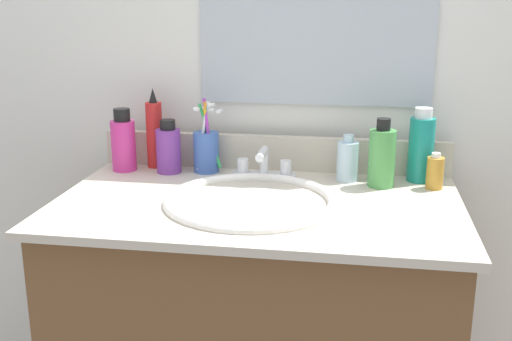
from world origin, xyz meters
TOP-DOWN VIEW (x-y plane):
  - countertop at (0.00, 0.00)m, footprint 0.91×0.55m
  - backsplash at (0.00, 0.26)m, footprint 0.91×0.02m
  - back_wall at (0.00, 0.33)m, footprint 2.01×0.04m
  - sink_basin at (-0.01, -0.02)m, footprint 0.39×0.39m
  - faucet at (-0.01, 0.17)m, footprint 0.16×0.10m
  - bottle_mouthwash_teal at (0.37, 0.22)m, footprint 0.06×0.06m
  - bottle_toner_green at (0.28, 0.16)m, footprint 0.06×0.06m
  - bottle_soap_pink at (-0.39, 0.19)m, footprint 0.06×0.06m
  - bottle_cream_purple at (-0.26, 0.19)m, footprint 0.06×0.06m
  - bottle_gel_clear at (0.20, 0.19)m, footprint 0.05×0.05m
  - bottle_spray_red at (-0.32, 0.24)m, footprint 0.04×0.04m
  - bottle_oil_amber at (0.40, 0.16)m, footprint 0.04×0.04m
  - cup_blue_plastic at (-0.17, 0.21)m, footprint 0.08×0.07m

SIDE VIEW (x-z plane):
  - back_wall at x=0.00m, z-range 0.00..1.30m
  - sink_basin at x=-0.01m, z-range 0.78..0.89m
  - countertop at x=0.00m, z-range 0.84..0.86m
  - faucet at x=-0.01m, z-range 0.85..0.93m
  - bottle_oil_amber at x=0.40m, z-range 0.86..0.95m
  - backsplash at x=0.00m, z-range 0.86..0.95m
  - bottle_gel_clear at x=0.20m, z-range 0.86..0.97m
  - cup_blue_plastic at x=-0.17m, z-range 0.83..1.02m
  - bottle_cream_purple at x=-0.26m, z-range 0.86..0.99m
  - bottle_toner_green at x=0.28m, z-range 0.85..1.02m
  - bottle_soap_pink at x=-0.39m, z-range 0.85..1.02m
  - bottle_mouthwash_teal at x=0.37m, z-range 0.86..1.04m
  - bottle_spray_red at x=-0.32m, z-range 0.85..1.06m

